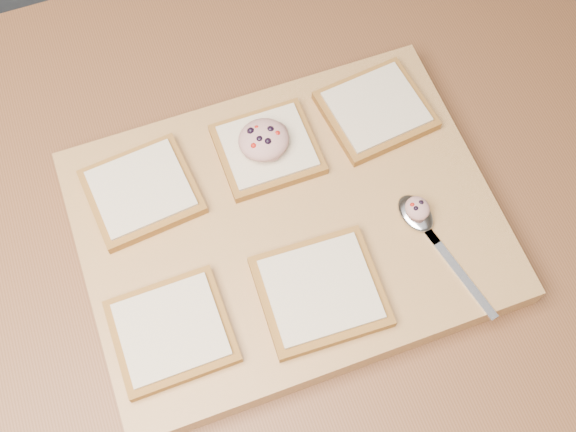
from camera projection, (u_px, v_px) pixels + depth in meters
name	position (u px, v px, depth m)	size (l,w,h in m)	color
ground	(229.00, 390.00, 1.66)	(4.00, 4.00, 0.00)	#515459
island_counter	(210.00, 338.00, 1.25)	(2.00, 0.80, 0.90)	slate
cutting_board	(288.00, 227.00, 0.83)	(0.46, 0.35, 0.04)	tan
bread_far_left	(142.00, 191.00, 0.82)	(0.13, 0.12, 0.02)	#9C6428
bread_far_center	(267.00, 149.00, 0.84)	(0.11, 0.10, 0.02)	#9C6428
bread_far_right	(376.00, 110.00, 0.86)	(0.13, 0.12, 0.02)	#9C6428
bread_near_left	(172.00, 331.00, 0.75)	(0.12, 0.11, 0.02)	#9C6428
bread_near_center	(320.00, 291.00, 0.77)	(0.13, 0.12, 0.02)	#9C6428
tuna_salad_dollop	(264.00, 140.00, 0.82)	(0.06, 0.06, 0.03)	tan
spoon	(422.00, 222.00, 0.81)	(0.06, 0.17, 0.01)	silver
spoon_salad	(417.00, 208.00, 0.80)	(0.03, 0.03, 0.02)	tan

